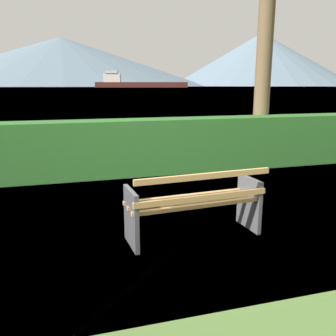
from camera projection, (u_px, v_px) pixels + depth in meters
ground_plane at (193, 235)px, 4.43m from camera, size 1400.00×1400.00×0.00m
water_surface at (64, 87)px, 293.05m from camera, size 620.00×620.00×0.00m
park_bench at (195, 204)px, 4.28m from camera, size 1.68×0.68×0.87m
hedge_row at (138, 147)px, 7.42m from camera, size 13.85×0.71×1.13m
cargo_ship_large at (135, 83)px, 264.38m from camera, size 67.87×26.37×11.93m
distant_hills at (78, 62)px, 523.81m from camera, size 868.65×434.53×83.22m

